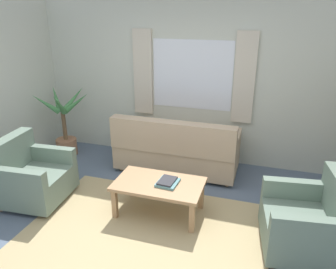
{
  "coord_description": "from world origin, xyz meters",
  "views": [
    {
      "loc": [
        1.2,
        -2.89,
        2.47
      ],
      "look_at": [
        0.07,
        0.7,
        0.99
      ],
      "focal_mm": 34.88,
      "sensor_mm": 36.0,
      "label": 1
    }
  ],
  "objects_px": {
    "armchair_left": "(31,176)",
    "armchair_right": "(309,222)",
    "book_stack_on_table": "(168,182)",
    "couch": "(176,150)",
    "coffee_table": "(159,187)",
    "potted_plant": "(65,127)"
  },
  "relations": [
    {
      "from": "couch",
      "to": "coffee_table",
      "type": "distance_m",
      "value": 1.18
    },
    {
      "from": "book_stack_on_table",
      "to": "potted_plant",
      "type": "relative_size",
      "value": 0.23
    },
    {
      "from": "book_stack_on_table",
      "to": "potted_plant",
      "type": "xyz_separation_m",
      "value": [
        -2.25,
        1.2,
        0.05
      ]
    },
    {
      "from": "armchair_left",
      "to": "coffee_table",
      "type": "relative_size",
      "value": 0.82
    },
    {
      "from": "book_stack_on_table",
      "to": "armchair_right",
      "type": "bearing_deg",
      "value": -5.91
    },
    {
      "from": "armchair_left",
      "to": "coffee_table",
      "type": "bearing_deg",
      "value": -87.47
    },
    {
      "from": "armchair_right",
      "to": "book_stack_on_table",
      "type": "xyz_separation_m",
      "value": [
        -1.62,
        0.17,
        0.11
      ]
    },
    {
      "from": "couch",
      "to": "armchair_right",
      "type": "bearing_deg",
      "value": 144.25
    },
    {
      "from": "armchair_right",
      "to": "armchair_left",
      "type": "bearing_deg",
      "value": -96.99
    },
    {
      "from": "armchair_right",
      "to": "coffee_table",
      "type": "bearing_deg",
      "value": -103.04
    },
    {
      "from": "couch",
      "to": "potted_plant",
      "type": "height_order",
      "value": "potted_plant"
    },
    {
      "from": "coffee_table",
      "to": "book_stack_on_table",
      "type": "distance_m",
      "value": 0.14
    },
    {
      "from": "book_stack_on_table",
      "to": "potted_plant",
      "type": "bearing_deg",
      "value": 152.04
    },
    {
      "from": "book_stack_on_table",
      "to": "couch",
      "type": "bearing_deg",
      "value": 101.0
    },
    {
      "from": "armchair_left",
      "to": "book_stack_on_table",
      "type": "bearing_deg",
      "value": -87.63
    },
    {
      "from": "couch",
      "to": "armchair_right",
      "type": "height_order",
      "value": "couch"
    },
    {
      "from": "armchair_left",
      "to": "armchair_right",
      "type": "height_order",
      "value": "same"
    },
    {
      "from": "coffee_table",
      "to": "book_stack_on_table",
      "type": "height_order",
      "value": "book_stack_on_table"
    },
    {
      "from": "armchair_right",
      "to": "coffee_table",
      "type": "xyz_separation_m",
      "value": [
        -1.73,
        0.16,
        0.03
      ]
    },
    {
      "from": "armchair_right",
      "to": "coffee_table",
      "type": "relative_size",
      "value": 0.86
    },
    {
      "from": "couch",
      "to": "potted_plant",
      "type": "bearing_deg",
      "value": -0.92
    },
    {
      "from": "couch",
      "to": "armchair_right",
      "type": "relative_size",
      "value": 2.01
    }
  ]
}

